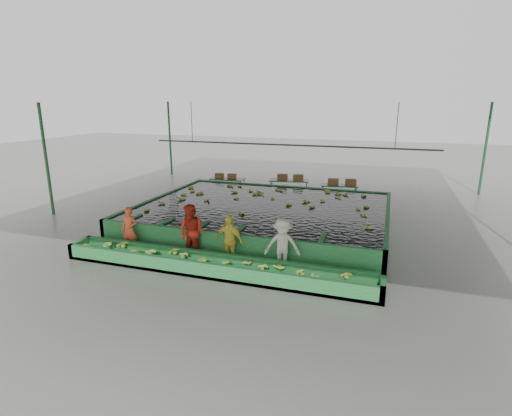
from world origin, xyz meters
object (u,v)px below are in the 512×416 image
(packing_table_mid, at_px, (289,188))
(box_stack_right, at_px, (342,185))
(worker_a, at_px, (129,229))
(box_stack_mid, at_px, (290,180))
(worker_d, at_px, (282,245))
(box_stack_left, at_px, (226,178))
(worker_c, at_px, (229,240))
(worker_b, at_px, (192,232))
(flotation_tank, at_px, (264,215))
(packing_table_right, at_px, (339,193))
(sorting_trough, at_px, (213,265))
(packing_table_left, at_px, (228,186))

(packing_table_mid, height_order, box_stack_right, box_stack_right)
(worker_a, distance_m, box_stack_mid, 10.06)
(worker_d, height_order, box_stack_left, worker_d)
(worker_c, distance_m, packing_table_mid, 9.55)
(worker_a, bearing_deg, box_stack_left, 90.08)
(worker_a, xyz_separation_m, box_stack_mid, (3.37, 9.47, 0.17))
(worker_b, xyz_separation_m, worker_d, (3.06, 0.00, -0.09))
(worker_c, xyz_separation_m, box_stack_left, (-4.00, 9.29, 0.05))
(worker_c, height_order, worker_d, worker_d)
(flotation_tank, height_order, box_stack_mid, box_stack_mid)
(worker_a, distance_m, packing_table_right, 11.26)
(sorting_trough, bearing_deg, box_stack_mid, 90.72)
(sorting_trough, distance_m, packing_table_mid, 10.34)
(sorting_trough, distance_m, worker_b, 1.53)
(packing_table_right, bearing_deg, worker_d, -93.04)
(flotation_tank, distance_m, sorting_trough, 5.10)
(worker_a, relative_size, box_stack_right, 1.09)
(packing_table_mid, distance_m, packing_table_right, 2.67)
(worker_b, distance_m, packing_table_left, 9.58)
(worker_a, height_order, packing_table_mid, worker_a)
(flotation_tank, relative_size, worker_d, 5.95)
(flotation_tank, distance_m, packing_table_left, 6.14)
(packing_table_right, distance_m, box_stack_right, 0.45)
(packing_table_left, relative_size, box_stack_mid, 1.38)
(worker_d, height_order, packing_table_left, worker_d)
(sorting_trough, height_order, box_stack_mid, box_stack_mid)
(flotation_tank, xyz_separation_m, packing_table_left, (-3.67, 4.92, -0.02))
(worker_d, bearing_deg, box_stack_right, 73.24)
(worker_b, height_order, box_stack_mid, worker_b)
(box_stack_mid, bearing_deg, box_stack_left, -177.16)
(worker_b, height_order, worker_c, worker_b)
(worker_b, bearing_deg, packing_table_left, 111.49)
(box_stack_left, bearing_deg, packing_table_left, -27.87)
(packing_table_left, xyz_separation_m, packing_table_right, (6.12, 0.32, -0.01))
(worker_a, xyz_separation_m, worker_d, (5.45, 0.00, 0.06))
(box_stack_right, bearing_deg, box_stack_left, -177.63)
(flotation_tank, relative_size, worker_c, 6.14)
(worker_d, xyz_separation_m, packing_table_left, (-5.62, 9.22, -0.41))
(box_stack_mid, bearing_deg, box_stack_right, 1.75)
(worker_a, height_order, worker_b, worker_b)
(worker_a, height_order, worker_c, worker_c)
(sorting_trough, xyz_separation_m, packing_table_right, (2.45, 10.34, 0.17))
(worker_c, height_order, box_stack_right, worker_c)
(flotation_tank, bearing_deg, box_stack_left, 127.28)
(box_stack_mid, bearing_deg, packing_table_mid, 144.68)
(packing_table_right, bearing_deg, worker_c, -103.25)
(worker_b, xyz_separation_m, packing_table_right, (3.56, 9.54, -0.50))
(box_stack_mid, bearing_deg, worker_d, -77.63)
(flotation_tank, distance_m, box_stack_left, 6.28)
(worker_a, relative_size, worker_c, 0.96)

